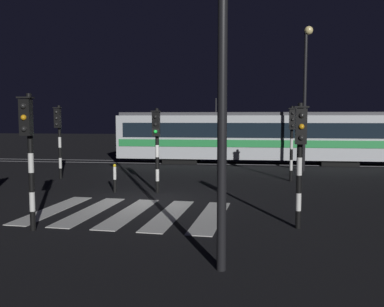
{
  "coord_description": "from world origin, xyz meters",
  "views": [
    {
      "loc": [
        3.52,
        -14.21,
        2.88
      ],
      "look_at": [
        1.24,
        3.16,
        1.4
      ],
      "focal_mm": 39.1,
      "sensor_mm": 36.0,
      "label": 1
    }
  ],
  "objects_px": {
    "traffic_light_corner_near_right": "(300,146)",
    "traffic_light_corner_far_right": "(292,132)",
    "street_lamp_near_kerb": "(222,12)",
    "bollard_island_edge": "(115,178)",
    "traffic_light_median_centre": "(157,138)",
    "traffic_light_corner_far_left": "(59,131)",
    "tram": "(258,136)",
    "traffic_light_kerb_mid_left": "(28,141)",
    "street_lamp_trackside_right": "(306,83)"
  },
  "relations": [
    {
      "from": "street_lamp_trackside_right",
      "to": "bollard_island_edge",
      "type": "bearing_deg",
      "value": -137.82
    },
    {
      "from": "traffic_light_median_centre",
      "to": "bollard_island_edge",
      "type": "bearing_deg",
      "value": 178.6
    },
    {
      "from": "street_lamp_trackside_right",
      "to": "traffic_light_kerb_mid_left",
      "type": "bearing_deg",
      "value": -122.94
    },
    {
      "from": "street_lamp_near_kerb",
      "to": "traffic_light_corner_far_right",
      "type": "bearing_deg",
      "value": 78.17
    },
    {
      "from": "traffic_light_corner_near_right",
      "to": "bollard_island_edge",
      "type": "relative_size",
      "value": 2.95
    },
    {
      "from": "street_lamp_near_kerb",
      "to": "street_lamp_trackside_right",
      "type": "bearing_deg",
      "value": 77.17
    },
    {
      "from": "street_lamp_near_kerb",
      "to": "tram",
      "type": "height_order",
      "value": "street_lamp_near_kerb"
    },
    {
      "from": "traffic_light_corner_far_right",
      "to": "tram",
      "type": "relative_size",
      "value": 0.19
    },
    {
      "from": "street_lamp_near_kerb",
      "to": "traffic_light_corner_far_left",
      "type": "bearing_deg",
      "value": 126.66
    },
    {
      "from": "street_lamp_trackside_right",
      "to": "bollard_island_edge",
      "type": "relative_size",
      "value": 6.81
    },
    {
      "from": "traffic_light_median_centre",
      "to": "traffic_light_corner_far_right",
      "type": "distance_m",
      "value": 6.64
    },
    {
      "from": "tram",
      "to": "traffic_light_corner_far_right",
      "type": "bearing_deg",
      "value": -79.67
    },
    {
      "from": "street_lamp_trackside_right",
      "to": "tram",
      "type": "height_order",
      "value": "street_lamp_trackside_right"
    },
    {
      "from": "traffic_light_median_centre",
      "to": "traffic_light_corner_far_right",
      "type": "bearing_deg",
      "value": 35.12
    },
    {
      "from": "traffic_light_kerb_mid_left",
      "to": "traffic_light_corner_far_right",
      "type": "bearing_deg",
      "value": 51.89
    },
    {
      "from": "bollard_island_edge",
      "to": "traffic_light_median_centre",
      "type": "bearing_deg",
      "value": -1.4
    },
    {
      "from": "traffic_light_corner_far_left",
      "to": "tram",
      "type": "xyz_separation_m",
      "value": [
        9.5,
        7.96,
        -0.55
      ]
    },
    {
      "from": "traffic_light_corner_far_right",
      "to": "bollard_island_edge",
      "type": "relative_size",
      "value": 3.09
    },
    {
      "from": "traffic_light_corner_far_left",
      "to": "street_lamp_near_kerb",
      "type": "relative_size",
      "value": 0.46
    },
    {
      "from": "traffic_light_corner_near_right",
      "to": "traffic_light_corner_far_right",
      "type": "distance_m",
      "value": 8.45
    },
    {
      "from": "traffic_light_corner_far_left",
      "to": "traffic_light_kerb_mid_left",
      "type": "distance_m",
      "value": 9.5
    },
    {
      "from": "traffic_light_kerb_mid_left",
      "to": "traffic_light_median_centre",
      "type": "distance_m",
      "value": 6.06
    },
    {
      "from": "traffic_light_corner_far_left",
      "to": "street_lamp_trackside_right",
      "type": "height_order",
      "value": "street_lamp_trackside_right"
    },
    {
      "from": "street_lamp_trackside_right",
      "to": "traffic_light_corner_near_right",
      "type": "bearing_deg",
      "value": -98.09
    },
    {
      "from": "traffic_light_kerb_mid_left",
      "to": "bollard_island_edge",
      "type": "height_order",
      "value": "traffic_light_kerb_mid_left"
    },
    {
      "from": "traffic_light_corner_near_right",
      "to": "bollard_island_edge",
      "type": "xyz_separation_m",
      "value": [
        -6.44,
        4.64,
        -1.6
      ]
    },
    {
      "from": "traffic_light_corner_near_right",
      "to": "tram",
      "type": "height_order",
      "value": "tram"
    },
    {
      "from": "traffic_light_corner_far_right",
      "to": "bollard_island_edge",
      "type": "height_order",
      "value": "traffic_light_corner_far_right"
    },
    {
      "from": "traffic_light_corner_far_right",
      "to": "tram",
      "type": "distance_m",
      "value": 7.46
    },
    {
      "from": "traffic_light_corner_far_right",
      "to": "bollard_island_edge",
      "type": "xyz_separation_m",
      "value": [
        -7.11,
        -3.78,
        -1.7
      ]
    },
    {
      "from": "street_lamp_trackside_right",
      "to": "street_lamp_near_kerb",
      "type": "bearing_deg",
      "value": -102.83
    },
    {
      "from": "street_lamp_near_kerb",
      "to": "street_lamp_trackside_right",
      "type": "distance_m",
      "value": 15.87
    },
    {
      "from": "traffic_light_kerb_mid_left",
      "to": "street_lamp_trackside_right",
      "type": "distance_m",
      "value": 15.83
    },
    {
      "from": "traffic_light_median_centre",
      "to": "traffic_light_corner_far_right",
      "type": "relative_size",
      "value": 0.95
    },
    {
      "from": "traffic_light_corner_near_right",
      "to": "traffic_light_kerb_mid_left",
      "type": "bearing_deg",
      "value": -170.8
    },
    {
      "from": "traffic_light_median_centre",
      "to": "street_lamp_near_kerb",
      "type": "height_order",
      "value": "street_lamp_near_kerb"
    },
    {
      "from": "traffic_light_corner_far_right",
      "to": "street_lamp_trackside_right",
      "type": "xyz_separation_m",
      "value": [
        1.04,
        3.61,
        2.5
      ]
    },
    {
      "from": "traffic_light_median_centre",
      "to": "street_lamp_trackside_right",
      "type": "bearing_deg",
      "value": 48.94
    },
    {
      "from": "traffic_light_kerb_mid_left",
      "to": "bollard_island_edge",
      "type": "distance_m",
      "value": 6.01
    },
    {
      "from": "traffic_light_corner_far_left",
      "to": "street_lamp_trackside_right",
      "type": "distance_m",
      "value": 12.85
    },
    {
      "from": "traffic_light_corner_far_left",
      "to": "traffic_light_median_centre",
      "type": "relative_size",
      "value": 1.07
    },
    {
      "from": "traffic_light_corner_near_right",
      "to": "street_lamp_trackside_right",
      "type": "distance_m",
      "value": 12.42
    },
    {
      "from": "traffic_light_corner_far_left",
      "to": "street_lamp_trackside_right",
      "type": "bearing_deg",
      "value": 19.67
    },
    {
      "from": "traffic_light_corner_far_left",
      "to": "traffic_light_kerb_mid_left",
      "type": "xyz_separation_m",
      "value": [
        3.37,
        -8.88,
        0.01
      ]
    },
    {
      "from": "traffic_light_corner_near_right",
      "to": "bollard_island_edge",
      "type": "bearing_deg",
      "value": 144.23
    },
    {
      "from": "tram",
      "to": "street_lamp_trackside_right",
      "type": "bearing_deg",
      "value": -57.43
    },
    {
      "from": "traffic_light_corner_far_left",
      "to": "traffic_light_corner_near_right",
      "type": "distance_m",
      "value": 12.8
    },
    {
      "from": "traffic_light_median_centre",
      "to": "traffic_light_corner_near_right",
      "type": "height_order",
      "value": "traffic_light_corner_near_right"
    },
    {
      "from": "street_lamp_near_kerb",
      "to": "bollard_island_edge",
      "type": "xyz_separation_m",
      "value": [
        -4.63,
        8.08,
        -4.19
      ]
    },
    {
      "from": "traffic_light_corner_far_left",
      "to": "traffic_light_corner_near_right",
      "type": "xyz_separation_m",
      "value": [
        10.17,
        -7.78,
        -0.14
      ]
    }
  ]
}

